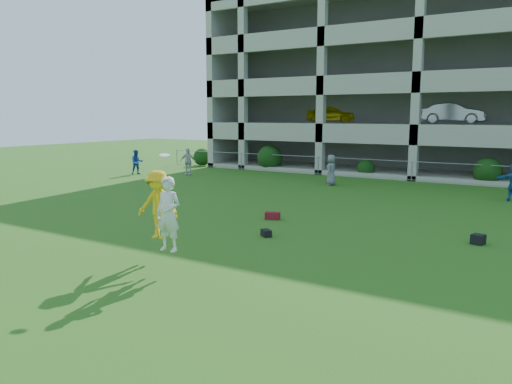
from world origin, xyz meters
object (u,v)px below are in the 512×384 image
Objects in this scene: crate_d at (478,239)px; frisbee_contest at (161,207)px; parking_garage at (448,84)px; bystander_a at (137,162)px; bystander_c at (331,170)px; bystander_b at (188,162)px.

frisbee_contest is (-6.88, -6.36, 1.32)m from crate_d.
parking_garage is (1.30, 28.57, 4.54)m from frisbee_contest.
bystander_a is 12.93m from bystander_c.
parking_garage reaches higher than frisbee_contest.
bystander_c is 0.06× the size of parking_garage.
bystander_b is at bearing 154.50° from crate_d.
bystander_b is 4.97× the size of crate_d.
parking_garage is at bearing 23.53° from bystander_b.
crate_d is at bearing -47.58° from bystander_b.
bystander_c is at bearing 97.27° from frisbee_contest.
bystander_a is 20.19m from frisbee_contest.
bystander_b is at bearing 127.62° from frisbee_contest.
frisbee_contest reaches higher than crate_d.
bystander_a is at bearing -137.33° from parking_garage.
bystander_b is 0.73× the size of frisbee_contest.
bystander_b is at bearing -134.39° from parking_garage.
bystander_a is 4.59× the size of crate_d.
bystander_b reaches higher than crate_d.
bystander_c is 14.18m from parking_garage.
bystander_a is at bearing -175.85° from bystander_b.
crate_d is at bearing -72.34° from bystander_a.
bystander_b reaches higher than bystander_a.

